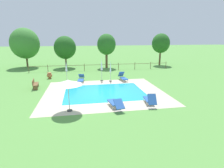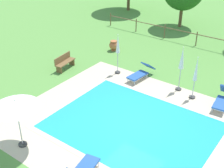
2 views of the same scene
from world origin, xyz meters
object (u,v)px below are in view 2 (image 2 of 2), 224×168
patio_umbrella_open_foreground (16,104)px  wooden_bench_lawn_side (64,62)px  terracotta_urn_near_fence (114,45)px  sun_lounger_north_mid (223,99)px  patio_umbrella_closed_row_west (182,61)px  patio_umbrella_closed_row_mid_west (196,73)px  sun_lounger_north_near_steps (141,73)px  patio_umbrella_closed_row_centre (118,48)px

patio_umbrella_open_foreground → wooden_bench_lawn_side: size_ratio=1.43×
terracotta_urn_near_fence → sun_lounger_north_mid: bearing=-16.3°
patio_umbrella_closed_row_west → patio_umbrella_closed_row_mid_west: bearing=-19.8°
sun_lounger_north_mid → wooden_bench_lawn_side: 9.31m
patio_umbrella_closed_row_mid_west → wooden_bench_lawn_side: (-7.69, -1.44, -0.96)m
sun_lounger_north_near_steps → terracotta_urn_near_fence: size_ratio=2.90×
sun_lounger_north_near_steps → wooden_bench_lawn_side: size_ratio=1.33×
patio_umbrella_closed_row_mid_west → sun_lounger_north_near_steps: bearing=176.3°
patio_umbrella_closed_row_west → patio_umbrella_closed_row_mid_west: size_ratio=1.08×
patio_umbrella_closed_row_west → terracotta_urn_near_fence: (-6.02, 2.29, -1.31)m
patio_umbrella_closed_row_centre → patio_umbrella_closed_row_west: bearing=5.0°
patio_umbrella_closed_row_centre → wooden_bench_lawn_side: 3.48m
sun_lounger_north_near_steps → wooden_bench_lawn_side: bearing=-159.5°
sun_lounger_north_mid → patio_umbrella_open_foreground: (-5.59, -7.78, 1.61)m
sun_lounger_north_near_steps → patio_umbrella_closed_row_centre: patio_umbrella_closed_row_centre is taller
patio_umbrella_open_foreground → patio_umbrella_closed_row_centre: bearing=94.8°
sun_lounger_north_mid → patio_umbrella_open_foreground: bearing=-125.7°
patio_umbrella_open_foreground → terracotta_urn_near_fence: 10.76m
sun_lounger_north_mid → terracotta_urn_near_fence: 8.79m
patio_umbrella_closed_row_west → wooden_bench_lawn_side: patio_umbrella_closed_row_west is taller
sun_lounger_north_near_steps → sun_lounger_north_mid: 4.75m
sun_lounger_north_near_steps → patio_umbrella_closed_row_centre: 1.94m
patio_umbrella_closed_row_centre → terracotta_urn_near_fence: bearing=130.1°
sun_lounger_north_mid → patio_umbrella_closed_row_centre: size_ratio=0.80×
patio_umbrella_open_foreground → sun_lounger_north_near_steps: bearing=83.9°
sun_lounger_north_near_steps → sun_lounger_north_mid: (4.75, -0.05, 0.02)m
patio_umbrella_closed_row_west → wooden_bench_lawn_side: size_ratio=1.62×
patio_umbrella_closed_row_centre → sun_lounger_north_near_steps: bearing=8.1°
wooden_bench_lawn_side → sun_lounger_north_mid: bearing=9.9°
patio_umbrella_closed_row_centre → patio_umbrella_closed_row_mid_west: bearing=-0.0°
wooden_bench_lawn_side → patio_umbrella_closed_row_west: bearing=14.8°
sun_lounger_north_mid → patio_umbrella_closed_row_mid_west: 1.82m
wooden_bench_lawn_side → terracotta_urn_near_fence: bearing=79.7°
patio_umbrella_closed_row_centre → patio_umbrella_open_foreground: bearing=-85.2°
sun_lounger_north_near_steps → patio_umbrella_closed_row_west: bearing=3.1°
patio_umbrella_open_foreground → patio_umbrella_closed_row_west: size_ratio=0.88×
patio_umbrella_closed_row_west → terracotta_urn_near_fence: 6.57m
sun_lounger_north_near_steps → terracotta_urn_near_fence: (-3.69, 2.41, 0.01)m
patio_umbrella_open_foreground → patio_umbrella_closed_row_west: (3.17, 7.96, -0.31)m
patio_umbrella_open_foreground → sun_lounger_north_mid: bearing=54.3°
sun_lounger_north_near_steps → patio_umbrella_closed_row_centre: (-1.48, -0.21, 1.25)m
patio_umbrella_open_foreground → terracotta_urn_near_fence: (-2.85, 10.25, -1.62)m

